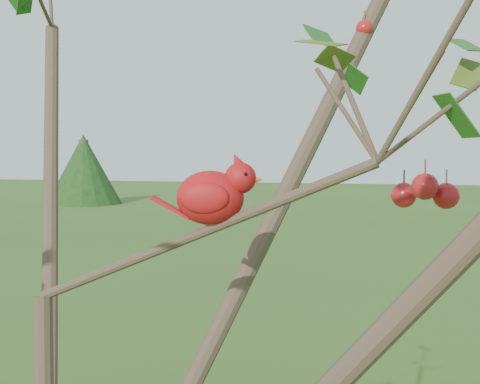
{
  "coord_description": "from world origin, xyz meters",
  "views": [
    {
      "loc": [
        0.58,
        -0.99,
        2.22
      ],
      "look_at": [
        0.33,
        0.08,
        2.15
      ],
      "focal_mm": 50.0,
      "sensor_mm": 36.0,
      "label": 1
    }
  ],
  "objects": [
    {
      "name": "cardinal",
      "position": [
        0.28,
        0.07,
        2.14
      ],
      "size": [
        0.19,
        0.1,
        0.13
      ],
      "rotation": [
        0.0,
        0.0,
        0.13
      ],
      "color": "red",
      "rests_on": "ground"
    },
    {
      "name": "distant_trees",
      "position": [
        0.07,
        25.43,
        1.57
      ],
      "size": [
        41.66,
        14.71,
        3.68
      ],
      "color": "#433324",
      "rests_on": "ground"
    },
    {
      "name": "crabapple_tree",
      "position": [
        0.03,
        -0.02,
        2.12
      ],
      "size": [
        2.35,
        2.05,
        2.95
      ],
      "color": "#433324",
      "rests_on": "ground"
    }
  ]
}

